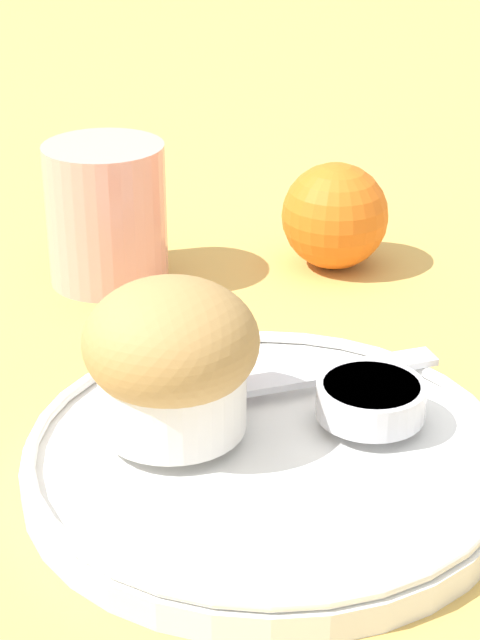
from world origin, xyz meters
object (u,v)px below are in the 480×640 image
(butter_knife, at_px, (281,381))
(juice_glass, at_px, (107,214))
(muffin, at_px, (172,358))
(orange_fruit, at_px, (335,216))

(butter_knife, relative_size, juice_glass, 1.82)
(butter_knife, bearing_deg, muffin, -161.20)
(orange_fruit, bearing_deg, muffin, -111.00)
(butter_knife, height_order, juice_glass, juice_glass)
(muffin, distance_m, butter_knife, 0.07)
(muffin, bearing_deg, juice_glass, 104.78)
(muffin, distance_m, juice_glass, 0.22)
(butter_knife, relative_size, orange_fruit, 2.33)
(muffin, xyz_separation_m, orange_fruit, (0.09, 0.23, -0.02))
(muffin, height_order, orange_fruit, muffin)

